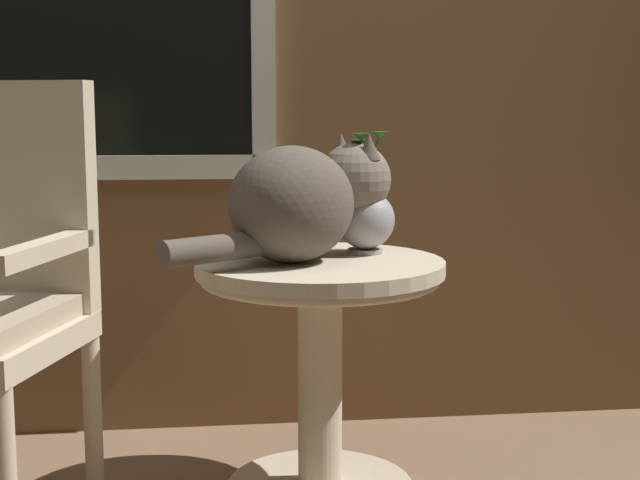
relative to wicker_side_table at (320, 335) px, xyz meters
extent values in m
cube|color=beige|center=(-0.58, 0.53, 0.39)|extent=(1.01, 0.03, 0.07)
cube|color=beige|center=(-0.10, 0.53, 0.82)|extent=(0.07, 0.03, 0.86)
cube|color=black|center=(-0.58, 0.54, 0.82)|extent=(0.92, 0.01, 0.84)
cylinder|color=beige|center=(0.00, 0.00, -0.12)|extent=(0.11, 0.11, 0.54)
cylinder|color=beige|center=(0.00, 0.00, 0.17)|extent=(0.61, 0.61, 0.03)
torus|color=beige|center=(0.00, 0.00, 0.14)|extent=(0.59, 0.59, 0.02)
cylinder|color=beige|center=(-0.56, -0.02, -0.20)|extent=(0.04, 0.04, 0.44)
cube|color=beige|center=(-0.62, -0.21, 0.26)|extent=(0.17, 0.41, 0.04)
ellipsoid|color=brown|center=(-0.07, -0.02, 0.33)|extent=(0.42, 0.41, 0.28)
sphere|color=#76695D|center=(0.10, 0.10, 0.38)|extent=(0.19, 0.19, 0.19)
cone|color=brown|center=(0.13, 0.06, 0.46)|extent=(0.06, 0.06, 0.07)
cone|color=brown|center=(0.07, 0.14, 0.46)|extent=(0.06, 0.06, 0.07)
cylinder|color=brown|center=(-0.25, -0.15, 0.25)|extent=(0.27, 0.22, 0.06)
cylinder|color=#99999E|center=(0.13, 0.09, 0.19)|extent=(0.09, 0.09, 0.01)
ellipsoid|color=#99999E|center=(0.13, 0.09, 0.28)|extent=(0.15, 0.15, 0.15)
cylinder|color=#99999E|center=(0.13, 0.09, 0.35)|extent=(0.08, 0.08, 0.04)
torus|color=#99999E|center=(0.13, 0.09, 0.38)|extent=(0.10, 0.10, 0.02)
cylinder|color=#387533|center=(0.15, 0.09, 0.43)|extent=(0.04, 0.01, 0.12)
cone|color=#387533|center=(0.16, 0.09, 0.49)|extent=(0.04, 0.04, 0.02)
cylinder|color=#387533|center=(0.12, 0.10, 0.42)|extent=(0.02, 0.02, 0.09)
cone|color=#387533|center=(0.11, 0.10, 0.47)|extent=(0.04, 0.04, 0.02)
cylinder|color=#387533|center=(0.12, 0.09, 0.43)|extent=(0.02, 0.02, 0.11)
cone|color=#387533|center=(0.11, 0.08, 0.49)|extent=(0.04, 0.04, 0.02)
camera|label=1|loc=(-0.26, -2.20, 0.56)|focal=51.43mm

